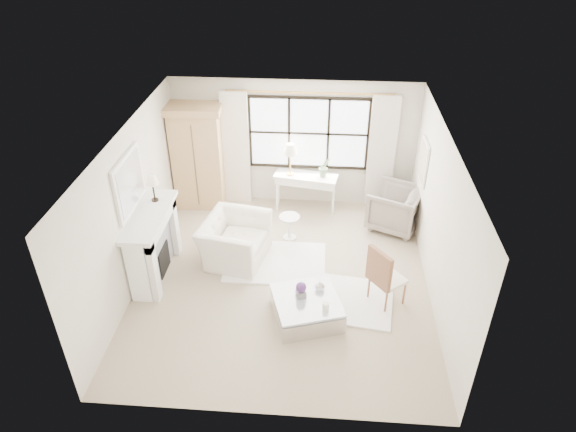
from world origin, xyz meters
name	(u,v)px	position (x,y,z in m)	size (l,w,h in m)	color
floor	(283,279)	(0.00, 0.00, 0.00)	(5.50, 5.50, 0.00)	tan
ceiling	(282,138)	(0.00, 0.00, 2.70)	(5.50, 5.50, 0.00)	white
wall_back	(294,144)	(0.00, 2.75, 1.35)	(5.00, 5.00, 0.00)	beige
wall_front	(263,341)	(0.00, -2.75, 1.35)	(5.00, 5.00, 0.00)	beige
wall_left	(132,209)	(-2.50, 0.00, 1.35)	(5.50, 5.50, 0.00)	beige
wall_right	(440,221)	(2.50, 0.00, 1.35)	(5.50, 5.50, 0.00)	beige
window_pane	(309,133)	(0.30, 2.73, 1.60)	(2.40, 0.02, 1.50)	silver
window_frame	(309,133)	(0.30, 2.72, 1.60)	(2.50, 0.04, 1.50)	black
curtain_rod	(310,93)	(0.30, 2.67, 2.47)	(0.04, 0.04, 3.30)	#B2813D
curtain_left	(236,149)	(-1.20, 2.65, 1.24)	(0.55, 0.10, 2.47)	silver
curtain_right	(381,154)	(1.80, 2.65, 1.24)	(0.55, 0.10, 2.47)	beige
fireplace	(152,244)	(-2.27, 0.00, 0.65)	(0.58, 1.66, 1.26)	white
mirror_frame	(129,183)	(-2.47, 0.00, 1.84)	(0.05, 1.15, 0.95)	white
mirror_glass	(131,183)	(-2.44, 0.00, 1.84)	(0.02, 1.00, 0.80)	silver
art_frame	(424,162)	(2.47, 1.70, 1.55)	(0.04, 0.62, 0.82)	white
art_canvas	(423,162)	(2.45, 1.70, 1.55)	(0.01, 0.52, 0.72)	#C1AE96
mantel_lamp	(152,180)	(-2.25, 0.43, 1.65)	(0.22, 0.22, 0.51)	black
armoire	(198,156)	(-1.97, 2.45, 1.14)	(1.15, 0.74, 2.24)	tan
console_table	(305,192)	(0.27, 2.41, 0.40)	(1.36, 0.67, 0.80)	white
console_lamp	(290,150)	(-0.05, 2.42, 1.36)	(0.28, 0.28, 0.69)	#C89245
orchid_plant	(324,167)	(0.65, 2.40, 1.01)	(0.23, 0.19, 0.43)	#607B52
side_table	(289,224)	(0.02, 1.27, 0.33)	(0.40, 0.40, 0.51)	white
rug_left	(276,262)	(-0.18, 0.47, 0.02)	(1.82, 1.28, 0.03)	white
rug_right	(344,299)	(1.05, -0.46, 0.02)	(1.60, 1.20, 0.03)	white
club_armchair	(235,240)	(-0.94, 0.56, 0.40)	(1.23, 1.08, 0.80)	white
wingback_chair	(395,208)	(2.08, 1.84, 0.44)	(0.94, 0.96, 0.88)	gray
french_chair	(386,287)	(1.72, -0.43, 0.31)	(0.68, 0.68, 1.08)	#935E3D
coffee_table	(306,308)	(0.45, -0.90, 0.18)	(1.25, 1.25, 0.38)	silver
planter_box	(301,294)	(0.35, -0.85, 0.43)	(0.14, 0.14, 0.11)	slate
planter_flowers	(301,287)	(0.35, -0.85, 0.57)	(0.17, 0.17, 0.17)	#542C6E
pillar_candle	(326,306)	(0.75, -1.11, 0.44)	(0.10, 0.10, 0.12)	white
coffee_vase	(320,285)	(0.64, -0.66, 0.47)	(0.16, 0.16, 0.17)	silver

